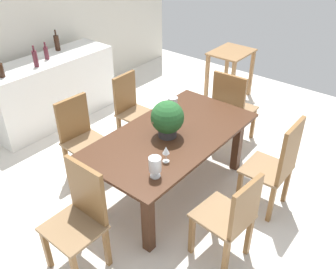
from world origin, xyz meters
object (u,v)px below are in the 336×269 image
chair_near_left (232,217)px  wine_bottle_tall (46,53)px  kitchen_counter (52,90)px  wine_bottle_green (1,70)px  wine_bottle_dark (35,58)px  chair_far_left (80,135)px  wine_bottle_clear (57,43)px  side_table (231,63)px  chair_far_right (132,108)px  wine_glass (166,151)px  flower_centerpiece (167,118)px  crystal_vase_left (155,165)px  dining_table (172,143)px  chair_near_right (278,164)px  crystal_vase_center_near (173,102)px  chair_foot_end (231,106)px  chair_head_end (81,213)px

chair_near_left → wine_bottle_tall: size_ratio=3.95×
kitchen_counter → wine_bottle_tall: size_ratio=7.84×
wine_bottle_green → wine_bottle_dark: size_ratio=0.81×
chair_far_left → wine_bottle_clear: (0.91, 1.51, 0.51)m
chair_near_left → chair_far_left: (0.01, 1.97, 0.01)m
side_table → chair_far_right: bearing=172.1°
wine_bottle_green → wine_bottle_tall: bearing=6.2°
wine_glass → side_table: (2.80, 0.96, -0.26)m
flower_centerpiece → crystal_vase_left: bearing=-150.1°
chair_near_left → flower_centerpiece: size_ratio=2.43×
wine_bottle_clear → wine_bottle_tall: bearing=-150.5°
chair_far_left → side_table: chair_far_left is taller
dining_table → chair_near_right: chair_near_right is taller
dining_table → chair_far_right: 1.07m
chair_far_right → crystal_vase_center_near: size_ratio=5.35×
chair_near_left → wine_bottle_dark: wine_bottle_dark is taller
crystal_vase_left → wine_bottle_tall: (0.81, 2.64, 0.16)m
dining_table → chair_foot_end: 1.21m
crystal_vase_left → side_table: bearing=18.7°
flower_centerpiece → wine_bottle_clear: size_ratio=1.29×
kitchen_counter → wine_bottle_dark: bearing=-150.5°
dining_table → wine_bottle_tall: 2.36m
chair_head_end → dining_table: bearing=90.3°
crystal_vase_center_near → wine_bottle_green: size_ratio=0.78×
side_table → kitchen_counter: bearing=143.8°
chair_far_left → wine_bottle_dark: 1.36m
chair_near_right → wine_bottle_clear: wine_bottle_clear is taller
wine_bottle_dark → wine_glass: bearing=-97.9°
side_table → dining_table: bearing=-163.5°
crystal_vase_left → chair_near_left: bearing=-73.3°
dining_table → crystal_vase_left: bearing=-153.5°
kitchen_counter → side_table: size_ratio=2.35×
chair_near_left → kitchen_counter: (0.61, 3.32, -0.05)m
chair_far_right → flower_centerpiece: bearing=-117.8°
chair_foot_end → wine_bottle_dark: (-1.28, 2.21, 0.48)m
side_table → wine_glass: bearing=-161.0°
crystal_vase_left → wine_bottle_green: bearing=87.7°
wine_glass → kitchen_counter: 2.68m
chair_near_left → chair_far_left: bearing=-85.2°
wine_bottle_tall → kitchen_counter: bearing=104.2°
wine_bottle_green → chair_near_right: bearing=-73.6°
wine_glass → wine_bottle_green: wine_bottle_green is taller
chair_near_left → chair_far_left: chair_far_left is taller
crystal_vase_center_near → wine_glass: crystal_vase_center_near is taller
chair_foot_end → chair_near_right: 1.27m
wine_glass → wine_bottle_dark: bearing=82.1°
chair_foot_end → wine_bottle_green: size_ratio=4.44×
chair_near_left → wine_bottle_dark: bearing=-91.3°
chair_far_left → crystal_vase_center_near: bearing=-38.6°
chair_head_end → wine_bottle_clear: bearing=145.8°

